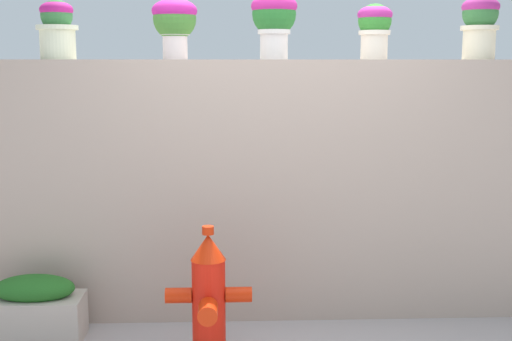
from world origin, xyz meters
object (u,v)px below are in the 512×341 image
at_px(potted_plant_1, 57,27).
at_px(potted_plant_4, 375,26).
at_px(potted_plant_5, 480,21).
at_px(fire_hydrant, 209,301).
at_px(potted_plant_3, 274,16).
at_px(planter_box, 35,309).
at_px(potted_plant_2, 175,19).

xyz_separation_m(potted_plant_1, potted_plant_4, (2.20, 0.05, 0.01)).
xyz_separation_m(potted_plant_5, fire_hydrant, (-1.89, -0.83, -1.72)).
xyz_separation_m(potted_plant_4, potted_plant_5, (0.73, -0.04, 0.03)).
relative_size(potted_plant_3, fire_hydrant, 0.55).
height_order(potted_plant_1, potted_plant_3, potted_plant_3).
distance_m(fire_hydrant, planter_box, 1.23).
xyz_separation_m(potted_plant_3, fire_hydrant, (-0.45, -0.86, -1.75)).
bearing_deg(potted_plant_2, potted_plant_3, 0.73).
height_order(potted_plant_1, potted_plant_5, potted_plant_5).
relative_size(potted_plant_5, fire_hydrant, 0.52).
bearing_deg(potted_plant_1, potted_plant_2, 2.30).
distance_m(potted_plant_2, planter_box, 2.16).
bearing_deg(potted_plant_2, potted_plant_1, -177.70).
bearing_deg(planter_box, potted_plant_1, 74.99).
bearing_deg(potted_plant_1, planter_box, -105.01).
distance_m(potted_plant_2, fire_hydrant, 1.94).
xyz_separation_m(potted_plant_3, potted_plant_5, (1.44, -0.03, -0.03)).
bearing_deg(potted_plant_2, potted_plant_5, -0.62).
relative_size(potted_plant_2, potted_plant_4, 1.11).
height_order(potted_plant_2, potted_plant_4, potted_plant_2).
height_order(potted_plant_3, planter_box, potted_plant_3).
bearing_deg(planter_box, potted_plant_4, 12.05).
distance_m(potted_plant_5, fire_hydrant, 2.69).
distance_m(potted_plant_3, planter_box, 2.56).
relative_size(potted_plant_3, potted_plant_4, 1.20).
height_order(potted_plant_2, planter_box, potted_plant_2).
bearing_deg(potted_plant_3, potted_plant_5, -1.26).
bearing_deg(potted_plant_2, fire_hydrant, -74.26).
height_order(potted_plant_2, fire_hydrant, potted_plant_2).
height_order(potted_plant_4, planter_box, potted_plant_4).
relative_size(potted_plant_1, fire_hydrant, 0.47).
height_order(potted_plant_2, potted_plant_3, potted_plant_3).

